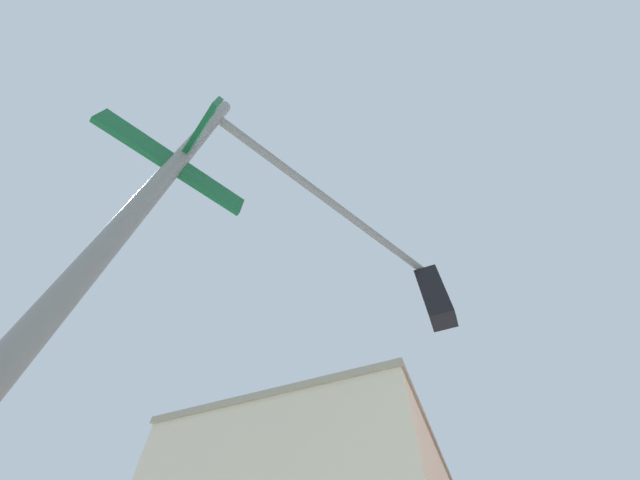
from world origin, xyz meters
name	(u,v)px	position (x,y,z in m)	size (l,w,h in m)	color
traffic_signal_near	(334,260)	(-6.76, -5.77, 3.59)	(2.13, 3.47, 5.06)	slate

